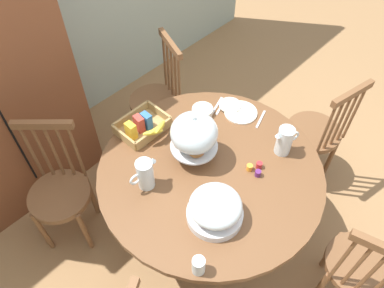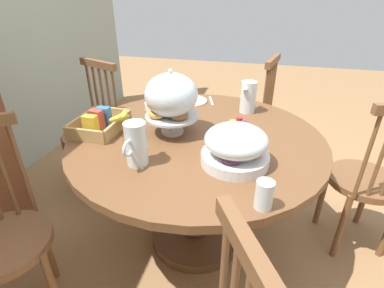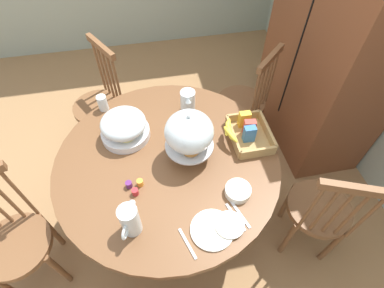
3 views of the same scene
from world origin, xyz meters
name	(u,v)px [view 3 (image 3 of 3)]	position (x,y,z in m)	size (l,w,h in m)	color
ground_plane	(154,211)	(0.00, 0.00, 0.00)	(10.00, 10.00, 0.00)	#997047
wooden_armoire	(337,36)	(-0.62, 1.50, 0.98)	(1.18, 0.60, 1.96)	brown
dining_table	(169,176)	(0.05, 0.15, 0.55)	(1.33, 1.33, 0.74)	brown
windsor_chair_near_window	(101,106)	(-0.80, -0.31, 0.45)	(0.45, 0.45, 0.97)	brown
windsor_chair_by_cabinet	(16,242)	(0.27, -0.80, 0.45)	(0.42, 0.42, 0.97)	brown
windsor_chair_far_side	(319,211)	(0.43, 1.04, 0.45)	(0.43, 0.43, 0.97)	brown
windsor_chair_host_seat	(243,103)	(-0.60, 0.86, 0.45)	(0.47, 0.47, 0.97)	brown
pastry_stand_with_dome	(189,133)	(0.05, 0.28, 0.94)	(0.28, 0.28, 0.34)	silver
fruit_platter_covered	(124,127)	(-0.17, -0.08, 0.83)	(0.30, 0.30, 0.18)	silver
orange_juice_pitcher	(188,105)	(-0.28, 0.33, 0.83)	(0.18, 0.10, 0.20)	silver
milk_pitcher	(130,221)	(0.45, -0.08, 0.83)	(0.17, 0.10, 0.19)	silver
cereal_basket	(247,132)	(-0.02, 0.65, 0.78)	(0.32, 0.30, 0.12)	tan
china_plate_large	(212,230)	(0.53, 0.30, 0.75)	(0.22, 0.22, 0.01)	white
china_plate_small	(230,225)	(0.53, 0.39, 0.76)	(0.15, 0.15, 0.01)	white
cereal_bowl	(238,191)	(0.35, 0.49, 0.76)	(0.14, 0.14, 0.04)	white
drinking_glass	(103,103)	(-0.45, -0.21, 0.80)	(0.06, 0.06, 0.11)	silver
jam_jar_strawberry	(135,192)	(0.25, -0.05, 0.76)	(0.04, 0.04, 0.04)	#B7282D
jam_jar_apricot	(140,183)	(0.20, -0.02, 0.76)	(0.04, 0.04, 0.04)	orange
jam_jar_grape	(129,185)	(0.20, -0.08, 0.76)	(0.04, 0.04, 0.04)	#5B2366
table_knife	(235,217)	(0.49, 0.44, 0.74)	(0.17, 0.01, 0.01)	silver
dinner_fork	(240,214)	(0.48, 0.47, 0.74)	(0.17, 0.01, 0.01)	silver
soup_spoon	(187,243)	(0.57, 0.17, 0.74)	(0.17, 0.01, 0.01)	silver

